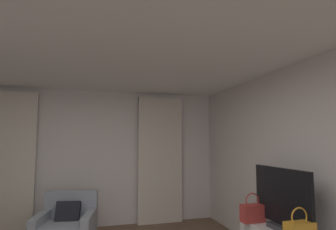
% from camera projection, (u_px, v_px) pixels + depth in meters
% --- Properties ---
extents(wall_window, '(5.12, 0.06, 2.60)m').
position_uv_depth(wall_window, '(89.00, 157.00, 5.32)').
color(wall_window, silver).
rests_on(wall_window, ground).
extents(wall_right, '(0.06, 6.12, 2.60)m').
position_uv_depth(wall_right, '(323.00, 169.00, 3.11)').
color(wall_right, silver).
rests_on(wall_right, ground).
extents(ceiling, '(5.12, 6.12, 0.06)m').
position_uv_depth(ceiling, '(94.00, 31.00, 2.54)').
color(ceiling, white).
rests_on(ceiling, wall_left).
extents(curtain_left_panel, '(0.90, 0.06, 2.50)m').
position_uv_depth(curtain_left_panel, '(7.00, 162.00, 4.82)').
color(curtain_left_panel, beige).
rests_on(curtain_left_panel, ground).
extents(curtain_right_panel, '(0.90, 0.06, 2.50)m').
position_uv_depth(curtain_right_panel, '(160.00, 159.00, 5.57)').
color(curtain_right_panel, beige).
rests_on(curtain_right_panel, ground).
extents(armchair, '(0.96, 0.95, 0.81)m').
position_uv_depth(armchair, '(66.00, 230.00, 4.20)').
color(armchair, gray).
rests_on(armchair, ground).
extents(tv_flatscreen, '(0.20, 0.96, 0.72)m').
position_uv_depth(tv_flatscreen, '(282.00, 201.00, 3.26)').
color(tv_flatscreen, '#333338').
rests_on(tv_flatscreen, tv_console).
extents(handbag_primary, '(0.30, 0.14, 0.37)m').
position_uv_depth(handbag_primary, '(253.00, 212.00, 3.56)').
color(handbag_primary, '#B73833').
rests_on(handbag_primary, tv_console).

